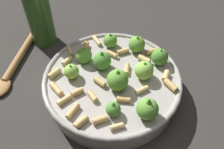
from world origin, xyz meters
name	(u,v)px	position (x,y,z in m)	size (l,w,h in m)	color
ground_plane	(112,92)	(0.00, 0.00, 0.00)	(2.40, 2.40, 0.00)	#2D2B28
cooking_pan	(113,82)	(0.00, 0.00, 0.03)	(0.28, 0.28, 0.09)	#9E9993
olive_oil_bottle	(37,6)	(-0.19, -0.14, 0.10)	(0.06, 0.06, 0.24)	#336023
wooden_spoon	(16,63)	(-0.11, -0.21, 0.01)	(0.22, 0.10, 0.02)	#9E703D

